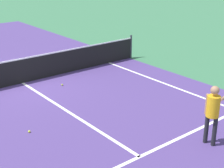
{
  "coord_description": "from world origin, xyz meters",
  "views": [
    {
      "loc": [
        -4.86,
        -11.42,
        4.48
      ],
      "look_at": [
        0.89,
        -4.23,
        1.0
      ],
      "focal_mm": 54.73,
      "sensor_mm": 36.0,
      "label": 1
    }
  ],
  "objects_px": {
    "tennis_ball_near_net": "(62,85)",
    "tennis_ball_mid_court": "(29,131)",
    "player_near": "(214,109)",
    "net": "(22,71)"
  },
  "relations": [
    {
      "from": "tennis_ball_near_net",
      "to": "tennis_ball_mid_court",
      "type": "height_order",
      "value": "same"
    },
    {
      "from": "player_near",
      "to": "net",
      "type": "bearing_deg",
      "value": 104.45
    },
    {
      "from": "net",
      "to": "tennis_ball_mid_court",
      "type": "xyz_separation_m",
      "value": [
        -1.51,
        -3.67,
        -0.46
      ]
    },
    {
      "from": "player_near",
      "to": "tennis_ball_near_net",
      "type": "xyz_separation_m",
      "value": [
        -0.8,
        5.9,
        -0.93
      ]
    },
    {
      "from": "tennis_ball_near_net",
      "to": "player_near",
      "type": "bearing_deg",
      "value": -82.25
    },
    {
      "from": "net",
      "to": "tennis_ball_near_net",
      "type": "bearing_deg",
      "value": -48.68
    },
    {
      "from": "net",
      "to": "tennis_ball_mid_court",
      "type": "height_order",
      "value": "net"
    },
    {
      "from": "tennis_ball_near_net",
      "to": "tennis_ball_mid_court",
      "type": "bearing_deg",
      "value": -135.15
    },
    {
      "from": "net",
      "to": "tennis_ball_near_net",
      "type": "xyz_separation_m",
      "value": [
        1.02,
        -1.15,
        -0.46
      ]
    },
    {
      "from": "net",
      "to": "tennis_ball_near_net",
      "type": "height_order",
      "value": "net"
    }
  ]
}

